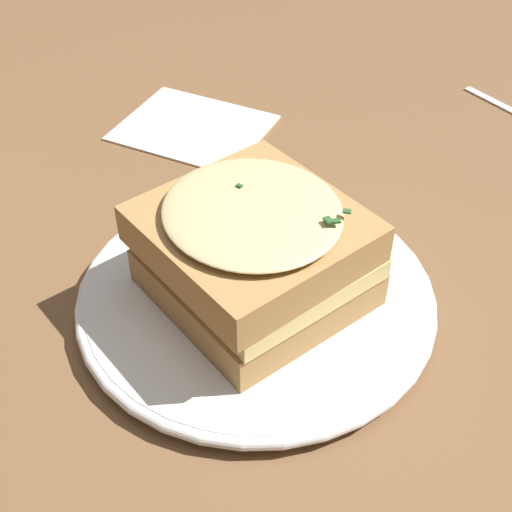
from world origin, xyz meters
name	(u,v)px	position (x,y,z in m)	size (l,w,h in m)	color
ground_plane	(222,297)	(0.00, 0.00, 0.00)	(2.40, 2.40, 0.00)	brown
dinner_plate	(256,297)	(0.02, -0.01, 0.01)	(0.24, 0.24, 0.01)	white
sandwich	(254,251)	(0.02, -0.01, 0.05)	(0.17, 0.18, 0.08)	#B2844C
napkin	(193,127)	(-0.05, 0.22, 0.00)	(0.13, 0.11, 0.00)	silver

